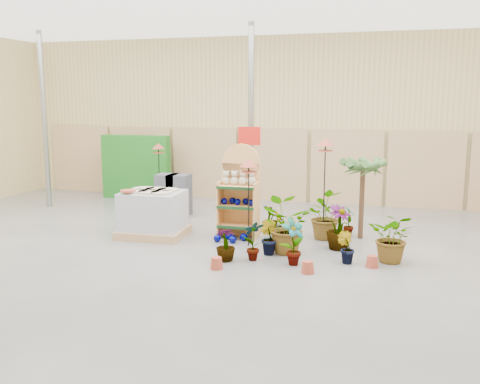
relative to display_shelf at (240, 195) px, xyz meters
The scene contains 25 objects.
room 1.67m from the display_shelf, 100.85° to the right, with size 15.20×12.10×4.70m.
display_shelf is the anchor object (origin of this frame).
teddy_bears 0.35m from the display_shelf, 74.52° to the right, with size 0.71×0.19×0.30m.
gazing_balls_shelf 0.17m from the display_shelf, 90.00° to the right, with size 0.70×0.24×0.13m.
gazing_balls_floor 0.92m from the display_shelf, 98.52° to the right, with size 0.63×0.39×0.15m.
pallet_stack 1.83m from the display_shelf, 164.89° to the right, with size 1.35×1.14×0.97m.
charcoal_planters 2.67m from the display_shelf, 143.51° to the left, with size 0.80×0.50×1.00m.
trellis_stock 5.18m from the display_shelf, 140.28° to the left, with size 2.00×0.30×1.80m, color #1C691B.
offer_sign 1.30m from the display_shelf, 94.56° to the left, with size 0.50×0.08×2.20m.
bird_table_front 1.00m from the display_shelf, 60.92° to the right, with size 0.34×0.34×1.68m.
bird_table_right 1.99m from the display_shelf, ahead, with size 0.34×0.34×2.04m.
bird_table_back 3.82m from the display_shelf, 139.95° to the left, with size 0.34×0.34×1.67m.
palm 2.54m from the display_shelf, 12.13° to the left, with size 0.70×0.70×1.75m.
potted_plant_0 1.76m from the display_shelf, 66.04° to the right, with size 0.38×0.26×0.72m, color #39642C.
potted_plant_1 1.51m from the display_shelf, 52.82° to the right, with size 0.35×0.28×0.63m, color #39642C.
potted_plant_2 1.51m from the display_shelf, 40.90° to the right, with size 0.91×0.79×1.01m, color #39642C.
potted_plant_3 2.15m from the display_shelf, 11.79° to the right, with size 0.47×0.47×0.84m, color #39642C.
potted_plant_4 2.32m from the display_shelf, 16.78° to the left, with size 0.35×0.24×0.67m, color #39642C.
potted_plant_5 1.04m from the display_shelf, ahead, with size 0.33×0.26×0.59m, color #39642C.
potted_plant_6 1.74m from the display_shelf, ahead, with size 0.85×0.73×0.94m, color #39642C.
potted_plant_7 1.82m from the display_shelf, 82.50° to the right, with size 0.33×0.33×0.60m, color #39642C.
potted_plant_8 2.20m from the display_shelf, 49.31° to the right, with size 0.43×0.29×0.82m, color #39642C.
potted_plant_9 2.66m from the display_shelf, 29.42° to the right, with size 0.30×0.24×0.55m, color #39642C.
potted_plant_10 3.23m from the display_shelf, 18.15° to the right, with size 0.80×0.69×0.89m, color #39642C.
potted_plant_11 0.93m from the display_shelf, 44.49° to the left, with size 0.33×0.33×0.59m, color #39642C.
Camera 1 is at (3.10, -8.45, 2.80)m, focal length 40.00 mm.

